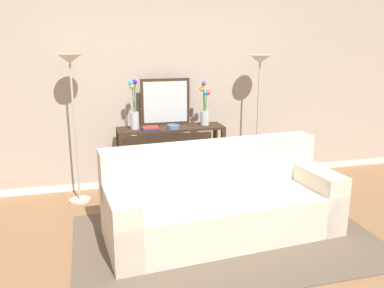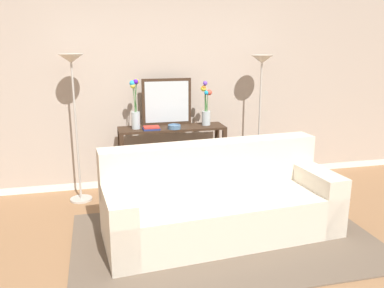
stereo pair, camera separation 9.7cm
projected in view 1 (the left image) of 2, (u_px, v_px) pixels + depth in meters
name	position (u px, v px, depth m)	size (l,w,h in m)	color
ground_plane	(201.00, 275.00, 3.35)	(16.00, 16.00, 0.02)	#936B47
back_wall	(152.00, 76.00, 5.15)	(12.00, 0.15, 2.86)	white
area_rug	(226.00, 239.00, 3.92)	(2.87, 1.81, 0.01)	brown
couch	(221.00, 203.00, 3.99)	(2.32, 1.06, 0.88)	beige
console_table	(171.00, 147.00, 5.04)	(1.31, 0.37, 0.83)	#382619
floor_lamp_left	(72.00, 88.00, 4.52)	(0.28, 0.28, 1.72)	#B7B2A8
floor_lamp_right	(259.00, 84.00, 5.08)	(0.28, 0.28, 1.69)	#B7B2A8
wall_mirror	(165.00, 102.00, 5.04)	(0.62, 0.02, 0.58)	#382619
vase_tall_flowers	(134.00, 108.00, 4.80)	(0.12, 0.12, 0.60)	silver
vase_short_flowers	(205.00, 108.00, 5.04)	(0.14, 0.12, 0.55)	silver
fruit_bowl	(173.00, 127.00, 4.86)	(0.15, 0.15, 0.05)	#4C7093
book_stack	(150.00, 128.00, 4.82)	(0.20, 0.16, 0.04)	navy
book_row_under_console	(145.00, 189.00, 5.09)	(0.39, 0.16, 0.13)	gold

